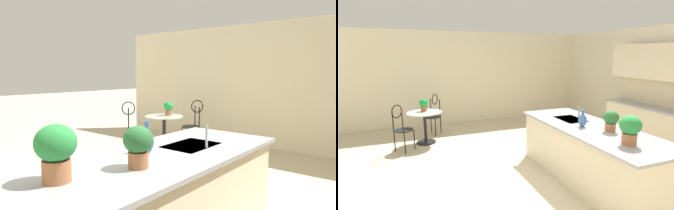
% 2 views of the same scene
% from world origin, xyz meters
% --- Properties ---
extents(wall_left_window, '(0.12, 7.80, 2.70)m').
position_xyz_m(wall_left_window, '(-4.26, 0.00, 1.35)').
color(wall_left_window, beige).
rests_on(wall_left_window, ground).
extents(kitchen_island, '(2.80, 1.06, 0.92)m').
position_xyz_m(kitchen_island, '(0.30, 0.85, 0.46)').
color(kitchen_island, beige).
rests_on(kitchen_island, ground).
extents(bistro_table, '(0.80, 0.80, 0.74)m').
position_xyz_m(bistro_table, '(-2.61, -1.48, 0.45)').
color(bistro_table, black).
rests_on(bistro_table, ground).
extents(chair_near_window, '(0.54, 0.54, 1.04)m').
position_xyz_m(chair_near_window, '(-2.21, -1.99, 0.57)').
color(chair_near_window, black).
rests_on(chair_near_window, ground).
extents(chair_by_island, '(0.53, 0.53, 1.04)m').
position_xyz_m(chair_by_island, '(-3.27, -1.21, 0.57)').
color(chair_by_island, black).
rests_on(chair_by_island, ground).
extents(sink_faucet, '(0.02, 0.02, 0.22)m').
position_xyz_m(sink_faucet, '(-0.25, 1.03, 1.03)').
color(sink_faucet, '#B2B5BA').
rests_on(sink_faucet, kitchen_island).
extents(potted_plant_on_table, '(0.20, 0.20, 0.29)m').
position_xyz_m(potted_plant_on_table, '(-2.75, -1.48, 0.90)').
color(potted_plant_on_table, '#9E603D').
rests_on(potted_plant_on_table, bistro_table).
extents(potted_plant_counter_near, '(0.23, 0.23, 0.32)m').
position_xyz_m(potted_plant_counter_near, '(0.60, 0.96, 1.10)').
color(potted_plant_counter_near, '#9E603D').
rests_on(potted_plant_counter_near, kitchen_island).
extents(potted_plant_counter_far, '(0.27, 0.27, 0.38)m').
position_xyz_m(potted_plant_counter_far, '(1.15, 0.76, 1.14)').
color(potted_plant_counter_far, '#9E603D').
rests_on(potted_plant_counter_far, kitchen_island).
extents(vase_on_counter, '(0.13, 0.13, 0.29)m').
position_xyz_m(vase_on_counter, '(0.25, 0.72, 1.03)').
color(vase_on_counter, '#386099').
rests_on(vase_on_counter, kitchen_island).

